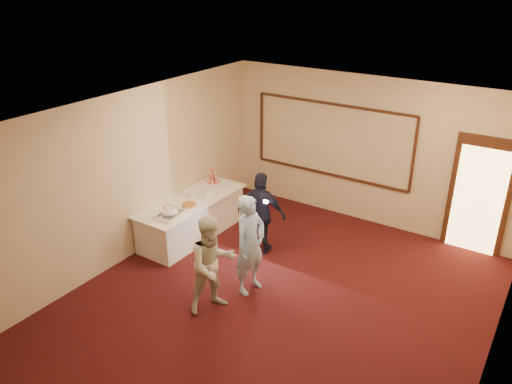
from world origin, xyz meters
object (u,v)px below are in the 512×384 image
buffet_table (192,217)px  woman (213,264)px  tart (189,205)px  plate_stack_a (193,194)px  man (250,245)px  guest (261,214)px  plate_stack_b (207,193)px  pavlova_tray (169,213)px  cupcake_stand (213,176)px

buffet_table → woman: (1.76, -1.60, 0.40)m
woman → tart: bearing=77.7°
plate_stack_a → woman: 2.46m
man → guest: size_ratio=1.07×
plate_stack_b → woman: 2.47m
plate_stack_b → plate_stack_a: bearing=-134.2°
pavlova_tray → guest: bearing=36.9°
buffet_table → plate_stack_a: (-0.02, 0.09, 0.46)m
plate_stack_a → plate_stack_b: bearing=45.8°
buffet_table → tart: bearing=-56.3°
plate_stack_b → guest: 1.29m
pavlova_tray → guest: (1.31, 0.98, -0.07)m
woman → guest: (-0.30, 1.82, -0.00)m
pavlova_tray → cupcake_stand: bearing=100.8°
cupcake_stand → woman: woman is taller
man → guest: 1.22m
plate_stack_b → man: 2.14m
plate_stack_a → plate_stack_b: size_ratio=0.96×
buffet_table → pavlova_tray: size_ratio=4.46×
woman → buffet_table: bearing=75.8°
cupcake_stand → plate_stack_b: 0.72m
buffet_table → woman: size_ratio=1.53×
tart → plate_stack_b: bearing=89.0°
buffet_table → plate_stack_b: 0.58m
cupcake_stand → guest: bearing=-23.2°
pavlova_tray → cupcake_stand: cupcake_stand is taller
cupcake_stand → tart: bearing=-73.8°
plate_stack_b → woman: (1.59, -1.89, -0.07)m
tart → buffet_table: bearing=123.7°
pavlova_tray → plate_stack_a: 0.87m
guest → plate_stack_a: bearing=-5.9°
buffet_table → tart: 0.51m
buffet_table → pavlova_tray: bearing=-79.0°
plate_stack_a → woman: size_ratio=0.12×
buffet_table → plate_stack_a: plate_stack_a is taller
buffet_table → plate_stack_a: size_ratio=12.59×
buffet_table → plate_stack_b: bearing=59.2°
buffet_table → pavlova_tray: 0.90m
cupcake_stand → tart: cupcake_stand is taller
plate_stack_a → guest: bearing=5.1°
cupcake_stand → man: man is taller
woman → guest: woman is taller
guest → pavlova_tray: bearing=25.9°
man → buffet_table: bearing=73.7°
woman → pavlova_tray: bearing=90.6°
tart → guest: guest is taller
buffet_table → guest: bearing=8.6°
tart → guest: (1.30, 0.47, -0.02)m
plate_stack_b → man: (1.79, -1.18, -0.02)m
plate_stack_a → man: bearing=-26.2°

